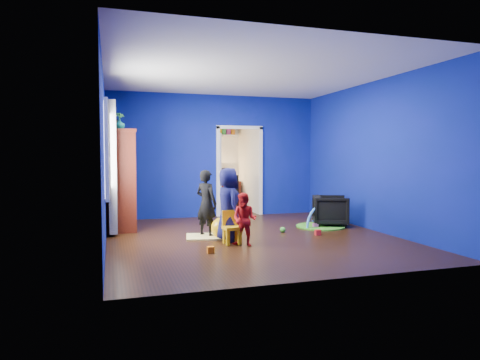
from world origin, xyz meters
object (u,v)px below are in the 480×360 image
object	(u,v)px
toddler_red	(245,220)
crt_tv	(122,178)
child_black	(206,203)
play_mat	(320,226)
folding_chair	(233,195)
tv_armoire	(120,180)
study_desk	(224,195)
hopper_ball	(222,228)
vase	(120,124)
child_navy	(228,205)
armchair	(330,211)
kid_chair	(232,229)

from	to	relation	value
toddler_red	crt_tv	world-z (taller)	crt_tv
child_black	play_mat	bearing A→B (deg)	-120.12
folding_chair	tv_armoire	bearing A→B (deg)	-148.32
crt_tv	folding_chair	distance (m)	3.33
toddler_red	study_desk	bearing A→B (deg)	117.17
toddler_red	crt_tv	distance (m)	2.95
study_desk	crt_tv	bearing A→B (deg)	-135.84
hopper_ball	folding_chair	size ratio (longest dim) A/B	0.40
vase	folding_chair	distance (m)	3.83
hopper_ball	tv_armoire	bearing A→B (deg)	137.72
child_navy	crt_tv	bearing A→B (deg)	36.57
play_mat	armchair	bearing A→B (deg)	16.22
kid_chair	folding_chair	size ratio (longest dim) A/B	0.54
vase	study_desk	bearing A→B (deg)	46.77
tv_armoire	crt_tv	world-z (taller)	tv_armoire
folding_chair	hopper_ball	bearing A→B (deg)	-109.37
toddler_red	folding_chair	world-z (taller)	folding_chair
tv_armoire	crt_tv	distance (m)	0.06
child_navy	toddler_red	xyz separation A→B (m)	(0.15, -0.47, -0.20)
play_mat	tv_armoire	bearing A→B (deg)	166.45
play_mat	study_desk	size ratio (longest dim) A/B	1.12
crt_tv	play_mat	distance (m)	4.11
crt_tv	folding_chair	world-z (taller)	crt_tv
child_navy	vase	world-z (taller)	vase
play_mat	kid_chair	bearing A→B (deg)	-153.44
crt_tv	tv_armoire	bearing A→B (deg)	180.00
folding_chair	vase	bearing A→B (deg)	-144.12
toddler_red	folding_chair	distance (m)	4.09
armchair	child_black	bearing A→B (deg)	119.97
toddler_red	tv_armoire	xyz separation A→B (m)	(-1.87, 2.24, 0.55)
crt_tv	vase	bearing A→B (deg)	-97.59
child_navy	play_mat	world-z (taller)	child_navy
vase	child_black	bearing A→B (deg)	-33.40
play_mat	folding_chair	bearing A→B (deg)	112.14
kid_chair	study_desk	xyz separation A→B (m)	(1.10, 4.74, 0.12)
child_navy	kid_chair	bearing A→B (deg)	172.24
hopper_ball	study_desk	xyz separation A→B (m)	(1.15, 4.22, 0.19)
child_black	play_mat	distance (m)	2.54
vase	folding_chair	world-z (taller)	vase
kid_chair	toddler_red	bearing A→B (deg)	-57.01
vase	play_mat	world-z (taller)	vase
vase	study_desk	size ratio (longest dim) A/B	0.21
toddler_red	play_mat	size ratio (longest dim) A/B	0.87
child_navy	armchair	bearing A→B (deg)	-76.70
child_black	hopper_ball	world-z (taller)	child_black
hopper_ball	folding_chair	xyz separation A→B (m)	(1.15, 3.26, 0.27)
armchair	play_mat	bearing A→B (deg)	127.92
child_navy	hopper_ball	xyz separation A→B (m)	(-0.05, 0.25, -0.44)
kid_chair	vase	bearing A→B (deg)	130.81
child_black	kid_chair	xyz separation A→B (m)	(0.26, -0.78, -0.35)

